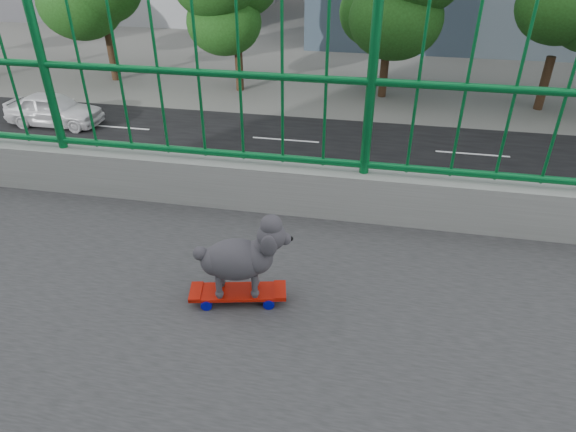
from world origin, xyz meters
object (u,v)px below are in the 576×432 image
Objects in this scene: poodle at (241,256)px; car_5 at (248,347)px; car_4 at (54,109)px; skateboard at (238,293)px.

car_5 is (-5.54, -1.73, -6.56)m from poodle.
car_5 is (12.80, 12.85, -0.06)m from car_4.
skateboard is 1.06× the size of poodle.
poodle is 0.11× the size of car_5.
car_4 is 18.14m from car_5.
skateboard is at bearing 17.12° from car_5.
car_4 is (-18.34, -14.58, -6.50)m from poodle.
skateboard is 8.59m from car_5.
car_5 is at bearing -175.05° from poodle.
poodle is 24.32m from car_4.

